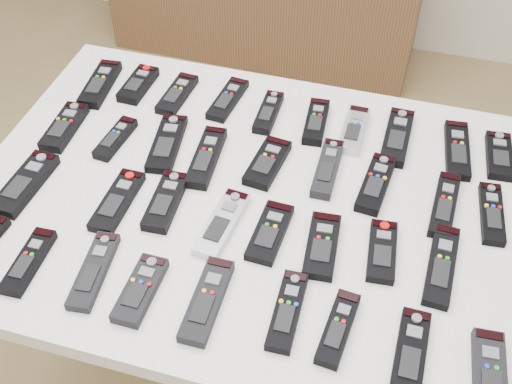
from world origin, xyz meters
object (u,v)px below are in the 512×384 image
(remote_10, at_px, (64,127))
(remote_26, at_px, (441,265))
(remote_14, at_px, (267,163))
(remote_31, at_px, (207,300))
(remote_1, at_px, (138,84))
(remote_11, at_px, (116,138))
(remote_16, at_px, (376,184))
(remote_30, at_px, (140,290))
(table, at_px, (256,216))
(remote_12, at_px, (167,143))
(remote_19, at_px, (25,183))
(remote_25, at_px, (382,251))
(remote_17, at_px, (444,205))
(remote_23, at_px, (270,232))
(remote_22, at_px, (222,224))
(remote_3, at_px, (228,99))
(remote_9, at_px, (499,156))
(remote_24, at_px, (322,246))
(remote_8, at_px, (457,150))
(remote_21, at_px, (166,201))
(remote_4, at_px, (268,112))
(remote_35, at_px, (490,376))
(remote_7, at_px, (397,137))
(remote_13, at_px, (206,157))
(remote_5, at_px, (316,122))
(remote_34, at_px, (410,354))
(remote_18, at_px, (492,214))
(remote_32, at_px, (287,311))
(remote_0, at_px, (100,84))
(remote_2, at_px, (177,94))
(remote_29, at_px, (94,271))
(remote_20, at_px, (117,201))
(remote_33, at_px, (338,328))
(remote_15, at_px, (327,168))

(remote_10, bearing_deg, remote_26, -13.22)
(remote_14, bearing_deg, remote_31, -84.95)
(remote_1, xyz_separation_m, remote_11, (0.03, -0.21, -0.00))
(remote_16, xyz_separation_m, remote_30, (-0.38, -0.40, 0.00))
(table, xyz_separation_m, remote_12, (-0.25, 0.10, 0.07))
(remote_19, xyz_separation_m, remote_25, (0.78, 0.03, -0.00))
(remote_17, distance_m, remote_23, 0.38)
(remote_22, bearing_deg, remote_17, 28.14)
(remote_14, bearing_deg, remote_23, -66.85)
(remote_3, relative_size, remote_9, 1.11)
(remote_25, relative_size, remote_31, 0.80)
(remote_16, relative_size, remote_24, 1.08)
(remote_23, height_order, remote_30, remote_30)
(remote_8, relative_size, remote_21, 1.14)
(remote_16, bearing_deg, remote_23, -128.03)
(remote_16, height_order, remote_19, same)
(remote_17, bearing_deg, remote_4, 159.27)
(remote_22, relative_size, remote_31, 0.98)
(remote_19, xyz_separation_m, remote_35, (0.99, -0.19, -0.00))
(remote_16, bearing_deg, remote_10, -173.39)
(remote_11, relative_size, remote_16, 0.83)
(remote_3, xyz_separation_m, remote_7, (0.43, -0.03, 0.00))
(remote_13, xyz_separation_m, remote_16, (0.38, 0.02, -0.00))
(remote_5, bearing_deg, remote_7, -4.95)
(remote_11, distance_m, remote_30, 0.45)
(remote_8, bearing_deg, remote_23, -140.10)
(remote_10, height_order, remote_25, remote_10)
(remote_26, relative_size, remote_34, 1.12)
(remote_31, bearing_deg, remote_14, 87.92)
(remote_35, bearing_deg, remote_11, 152.01)
(remote_8, height_order, remote_10, remote_10)
(remote_18, distance_m, remote_31, 0.62)
(remote_16, xyz_separation_m, remote_32, (-0.11, -0.37, -0.00))
(remote_18, bearing_deg, remote_0, 164.37)
(remote_2, xyz_separation_m, remote_3, (0.13, 0.02, -0.00))
(remote_12, bearing_deg, remote_29, -98.21)
(remote_11, distance_m, remote_21, 0.25)
(remote_1, xyz_separation_m, remote_22, (0.36, -0.39, -0.00))
(remote_8, relative_size, remote_20, 1.06)
(remote_7, distance_m, remote_31, 0.62)
(remote_22, height_order, remote_33, remote_33)
(remote_7, distance_m, remote_18, 0.29)
(remote_1, bearing_deg, remote_3, 3.99)
(remote_31, bearing_deg, remote_24, 45.77)
(remote_30, bearing_deg, remote_33, 3.77)
(remote_25, xyz_separation_m, remote_30, (-0.42, -0.22, 0.00))
(remote_4, relative_size, remote_31, 0.80)
(remote_10, relative_size, remote_29, 0.90)
(remote_12, height_order, remote_15, remote_15)
(remote_0, relative_size, remote_26, 0.92)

